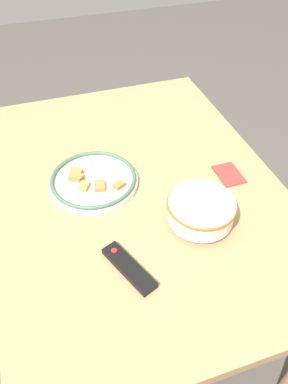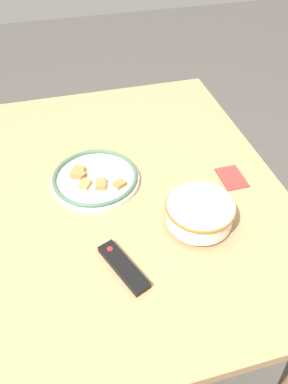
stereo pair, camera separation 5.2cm
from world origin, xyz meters
name	(u,v)px [view 2 (the right image)]	position (x,y,z in m)	size (l,w,h in m)	color
ground_plane	(140,296)	(0.00, 0.00, 0.00)	(8.00, 8.00, 0.00)	#4C4742
dining_table	(138,199)	(0.00, 0.00, 0.69)	(1.37, 0.99, 0.77)	tan
noodle_bowl	(200,212)	(-0.24, -0.14, 0.82)	(0.22, 0.22, 0.09)	silver
food_plate	(95,178)	(0.05, 0.14, 0.78)	(0.32, 0.32, 0.04)	silver
tv_remote	(123,267)	(-0.34, 0.13, 0.78)	(0.20, 0.12, 0.02)	black
folded_napkin	(232,178)	(-0.06, -0.34, 0.77)	(0.12, 0.08, 0.01)	#B2332D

